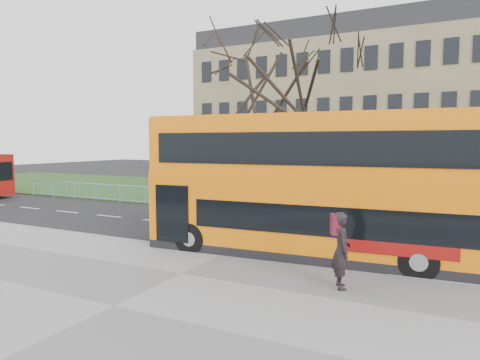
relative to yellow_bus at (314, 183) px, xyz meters
The scene contains 9 objects.
ground 3.64m from the yellow_bus, 169.01° to the left, with size 120.00×120.00×0.00m, color black.
pavement 7.18m from the yellow_bus, 113.01° to the right, with size 80.00×10.50×0.12m, color slate.
kerb 3.70m from the yellow_bus, 158.64° to the right, with size 80.00×0.20×0.14m, color gray.
grass_verge 15.24m from the yellow_bus, 100.14° to the left, with size 80.00×15.40×0.08m, color #1F3C15.
guard_railing 7.82m from the yellow_bus, 110.42° to the left, with size 40.00×0.12×1.10m, color #7CB9DD, non-canonical shape.
bare_tree 12.55m from the yellow_bus, 118.25° to the left, with size 8.75×8.75×12.49m, color black, non-canonical shape.
civic_building 36.61m from the yellow_bus, 102.15° to the left, with size 30.00×15.00×14.00m, color #847254.
yellow_bus is the anchor object (origin of this frame).
pedestrian 3.48m from the yellow_bus, 60.85° to the right, with size 0.70×0.46×1.91m, color black.
Camera 1 is at (6.63, -13.70, 3.73)m, focal length 32.00 mm.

